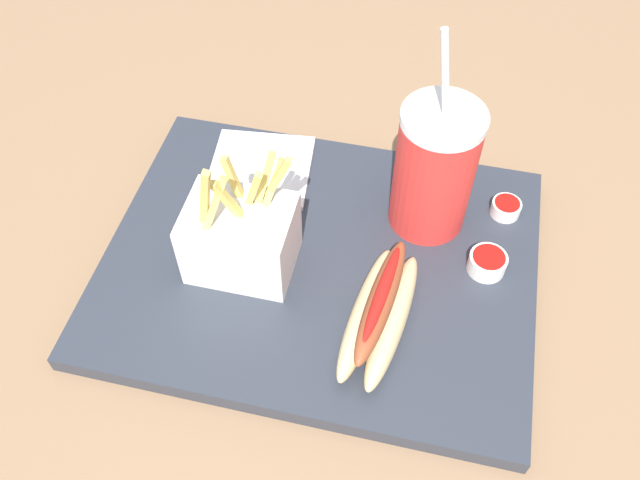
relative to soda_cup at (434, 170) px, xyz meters
The scene contains 8 objects.
ground_plane 0.17m from the soda_cup, 38.61° to the left, with size 2.40×2.40×0.02m, color #8C6B4C.
food_tray 0.15m from the soda_cup, 38.61° to the left, with size 0.45×0.35×0.02m, color #2D333D.
soda_cup is the anchor object (origin of this frame).
fries_basket 0.21m from the soda_cup, 30.39° to the left, with size 0.11×0.08×0.16m.
hot_dog_1 0.16m from the soda_cup, 79.57° to the left, with size 0.07×0.16×0.06m.
ketchup_cup_1 0.11m from the soda_cup, 163.29° to the right, with size 0.03×0.03×0.02m.
ketchup_cup_2 0.11m from the soda_cup, 141.17° to the left, with size 0.04×0.04×0.02m.
napkin_stack 0.21m from the soda_cup, ahead, with size 0.11×0.11×0.01m, color white.
Camera 1 is at (-0.09, 0.41, 0.59)m, focal length 37.79 mm.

